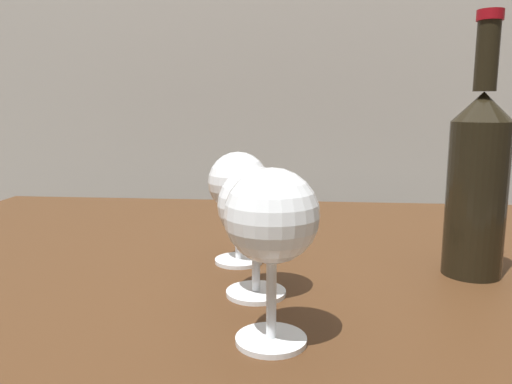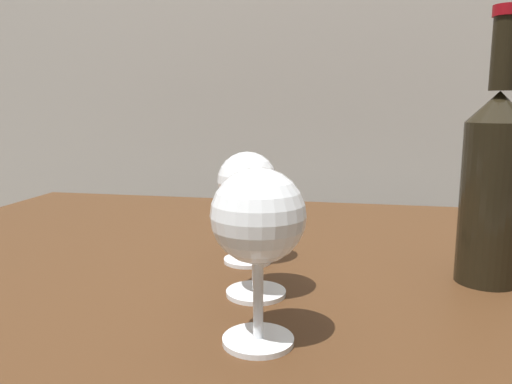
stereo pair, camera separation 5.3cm
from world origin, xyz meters
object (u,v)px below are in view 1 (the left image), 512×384
at_px(wine_bottle, 478,178).
at_px(wine_glass_amber, 238,185).
at_px(wine_glass_merlot, 256,208).
at_px(wine_glass_rose, 272,219).

bearing_deg(wine_bottle, wine_glass_amber, 176.27).
relative_size(wine_glass_merlot, wine_bottle, 0.46).
bearing_deg(wine_bottle, wine_glass_merlot, -160.22).
relative_size(wine_glass_rose, wine_bottle, 0.50).
distance_m(wine_glass_amber, wine_bottle, 0.29).
bearing_deg(wine_bottle, wine_glass_rose, -139.11).
relative_size(wine_glass_merlot, wine_glass_amber, 0.97).
distance_m(wine_glass_merlot, wine_bottle, 0.28).
distance_m(wine_glass_rose, wine_glass_merlot, 0.11).
xyz_separation_m(wine_glass_merlot, wine_glass_amber, (-0.03, 0.11, 0.01)).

